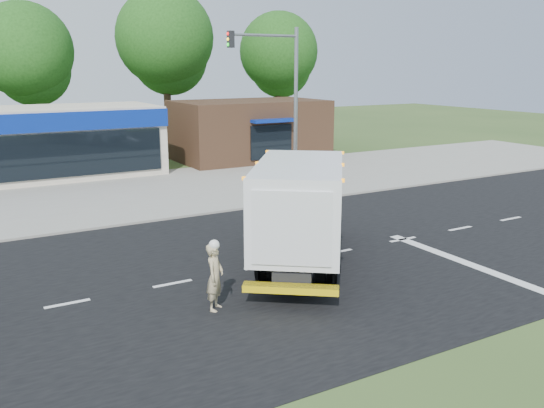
# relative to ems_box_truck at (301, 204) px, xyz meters

# --- Properties ---
(ground) EXTENTS (120.00, 120.00, 0.00)m
(ground) POSITION_rel_ems_box_truck_xyz_m (1.70, 0.29, -2.00)
(ground) COLOR #385123
(ground) RESTS_ON ground
(road_asphalt) EXTENTS (60.00, 14.00, 0.02)m
(road_asphalt) POSITION_rel_ems_box_truck_xyz_m (1.70, 0.29, -2.00)
(road_asphalt) COLOR black
(road_asphalt) RESTS_ON ground
(sidewalk) EXTENTS (60.00, 2.40, 0.12)m
(sidewalk) POSITION_rel_ems_box_truck_xyz_m (1.70, 8.49, -1.94)
(sidewalk) COLOR gray
(sidewalk) RESTS_ON ground
(parking_apron) EXTENTS (60.00, 9.00, 0.02)m
(parking_apron) POSITION_rel_ems_box_truck_xyz_m (1.70, 14.29, -1.99)
(parking_apron) COLOR gray
(parking_apron) RESTS_ON ground
(lane_markings) EXTENTS (55.20, 7.00, 0.01)m
(lane_markings) POSITION_rel_ems_box_truck_xyz_m (3.05, -1.06, -1.99)
(lane_markings) COLOR silver
(lane_markings) RESTS_ON road_asphalt
(ems_box_truck) EXTENTS (6.60, 7.74, 3.48)m
(ems_box_truck) POSITION_rel_ems_box_truck_xyz_m (0.00, 0.00, 0.00)
(ems_box_truck) COLOR black
(ems_box_truck) RESTS_ON ground
(emergency_worker) EXTENTS (0.77, 0.78, 1.93)m
(emergency_worker) POSITION_rel_ems_box_truck_xyz_m (-3.94, -2.01, -1.06)
(emergency_worker) COLOR tan
(emergency_worker) RESTS_ON ground
(brown_storefront) EXTENTS (10.00, 6.70, 4.00)m
(brown_storefront) POSITION_rel_ems_box_truck_xyz_m (8.70, 20.27, -0.00)
(brown_storefront) COLOR #382316
(brown_storefront) RESTS_ON ground
(traffic_signal_pole) EXTENTS (3.51, 0.25, 8.00)m
(traffic_signal_pole) POSITION_rel_ems_box_truck_xyz_m (4.05, 7.89, 2.92)
(traffic_signal_pole) COLOR gray
(traffic_signal_pole) RESTS_ON ground
(background_trees) EXTENTS (36.77, 7.39, 12.10)m
(background_trees) POSITION_rel_ems_box_truck_xyz_m (0.85, 28.46, 5.38)
(background_trees) COLOR #332114
(background_trees) RESTS_ON ground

